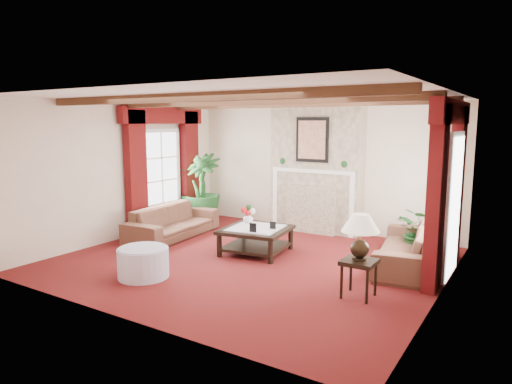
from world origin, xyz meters
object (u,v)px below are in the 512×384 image
Objects in this scene: side_table at (359,278)px; ottoman at (143,263)px; potted_palm at (201,204)px; coffee_table at (256,240)px; sofa_left at (173,217)px; sofa_right at (408,240)px.

ottoman is at bearing -162.30° from side_table.
coffee_table is at bearing -30.48° from potted_palm.
sofa_right is at bearing -87.29° from sofa_left.
sofa_right is at bearing 82.84° from side_table.
sofa_left is at bearing -75.50° from potted_palm.
side_table reaches higher than coffee_table.
ottoman is at bearing -153.10° from sofa_left.
sofa_right reaches higher than side_table.
potted_palm reaches higher than ottoman.
coffee_table reaches higher than ottoman.
potted_palm is 5.23m from side_table.
potted_palm reaches higher than side_table.
potted_palm is 2.76m from coffee_table.
sofa_right reaches higher than sofa_left.
ottoman is at bearing -59.55° from sofa_right.
side_table is at bearing -27.72° from potted_palm.
side_table is (4.29, -1.10, -0.17)m from sofa_left.
sofa_right is 4.48× the size of side_table.
sofa_left is at bearing -91.52° from sofa_right.
sofa_left is at bearing 165.58° from side_table.
sofa_right is 1.73m from side_table.
sofa_left is 0.97× the size of sofa_right.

